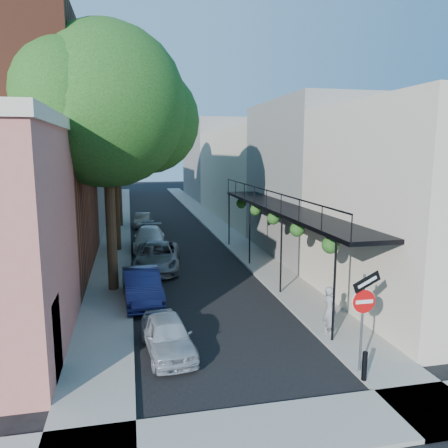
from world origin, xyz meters
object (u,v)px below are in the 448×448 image
sign_post (364,305)px  parked_car_b (142,286)px  oak_near (117,110)px  parked_car_a (168,335)px  oak_mid (120,136)px  parked_car_d (149,238)px  parked_car_f (142,220)px  oak_far (122,124)px  parked_car_c (157,257)px  parked_car_e (149,228)px  bollard (365,366)px  pedestrian (330,310)px

sign_post → parked_car_b: bearing=128.1°
oak_near → parked_car_a: bearing=-78.4°
oak_mid → parked_car_d: (1.59, 0.12, -6.37)m
parked_car_d → parked_car_f: parked_car_d is taller
parked_car_b → oak_mid: bearing=91.4°
oak_far → parked_car_c: size_ratio=2.36×
parked_car_b → parked_car_d: (0.77, 10.04, 0.00)m
parked_car_d → parked_car_e: 4.46m
bollard → oak_near: 13.78m
oak_near → sign_post: bearing=-54.9°
sign_post → parked_car_c: size_ratio=0.59×
parked_car_d → parked_car_f: (-0.18, 8.26, -0.12)m
bollard → parked_car_d: (-4.83, 17.85, 0.16)m
parked_car_d → oak_far: bearing=103.1°
oak_mid → parked_car_e: (1.74, 4.57, -6.48)m
sign_post → pedestrian: sign_post is taller
oak_mid → parked_car_a: 16.19m
oak_near → parked_car_b: bearing=-68.6°
oak_far → parked_car_e: (1.68, -4.46, -7.68)m
bollard → parked_car_c: size_ratio=0.16×
sign_post → oak_mid: 19.14m
oak_near → pedestrian: oak_near is taller
parked_car_f → oak_mid: bearing=-94.9°
oak_near → parked_car_c: 7.94m
oak_far → parked_car_e: size_ratio=3.51×
bollard → oak_far: 28.58m
oak_mid → parked_car_c: size_ratio=2.03×
pedestrian → parked_car_c: bearing=16.7°
oak_near → parked_car_e: bearing=82.3°
parked_car_a → parked_car_c: (0.30, 9.72, 0.12)m
bollard → sign_post: bearing=71.4°
oak_mid → pedestrian: (6.82, -14.77, -6.11)m
bollard → parked_car_c: (-4.67, 12.68, 0.18)m
parked_car_a → oak_far: bearing=87.4°
parked_car_d → pedestrian: (5.23, -14.89, 0.27)m
parked_car_a → parked_car_d: 14.88m
sign_post → parked_car_e: size_ratio=0.88×
pedestrian → oak_mid: bearing=14.0°
parked_car_b → parked_car_d: bearing=82.3°
sign_post → oak_mid: oak_mid is taller
parked_car_e → oak_mid: bearing=-107.2°
bollard → parked_car_b: (-5.60, 7.80, 0.16)m
parked_car_d → sign_post: bearing=-70.6°
sign_post → bollard: bearing=-108.6°
oak_mid → parked_car_a: bearing=-84.4°
oak_mid → bollard: bearing=-70.1°
oak_far → parked_car_b: oak_far is taller
parked_car_a → pedestrian: (5.37, -0.00, 0.37)m
oak_near → parked_car_a: 10.07m
parked_car_a → pedestrian: 5.38m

